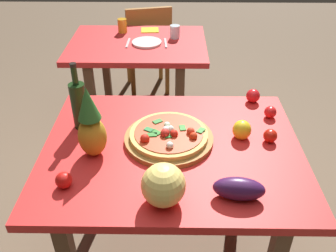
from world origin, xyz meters
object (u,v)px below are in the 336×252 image
Objects in this scene: tomato_beside_pepper at (252,96)px; tomato_at_corner at (63,180)px; background_table at (138,56)px; tomato_by_bottle at (269,112)px; drinking_glass_water at (174,32)px; knife_utensil at (165,43)px; fork_utensil at (127,43)px; eggplant at (238,189)px; bell_pepper at (241,130)px; pizza at (168,134)px; pineapple_left at (90,126)px; tomato_near_board at (269,136)px; wine_bottle at (78,104)px; melon at (162,185)px; display_table at (171,161)px; drinking_glass_juice at (122,26)px; dining_chair at (147,45)px; dinner_plate at (146,42)px; napkin_folded at (149,30)px; pizza_board at (168,139)px.

tomato_beside_pepper is 1.10m from tomato_at_corner.
background_table is 16.55× the size of tomato_by_bottle.
background_table is at bearing -161.46° from drinking_glass_water.
fork_utensil is at bearing 175.66° from knife_utensil.
bell_pepper is at bearing 79.71° from eggplant.
pizza reaches higher than tomato_beside_pepper.
pineapple_left is 4.48× the size of tomato_beside_pepper.
tomato_near_board is (0.13, -0.03, -0.01)m from bell_pepper.
wine_bottle is 1.89× the size of knife_utensil.
melon reaches higher than eggplant.
melon reaches higher than fork_utensil.
drinking_glass_water is (-0.49, 1.12, 0.02)m from tomato_by_bottle.
bell_pepper is at bearing -134.03° from tomato_by_bottle.
display_table is 0.42m from pineapple_left.
fork_utensil is (0.07, -0.24, -0.05)m from drinking_glass_juice.
bell_pepper is (0.59, -1.21, 0.16)m from background_table.
dining_chair is 1.91m from bell_pepper.
tomato_beside_pepper is at bearing -45.92° from fork_utensil.
wine_bottle is (-0.45, 0.16, 0.21)m from display_table.
background_table is at bearing 161.29° from dinner_plate.
drinking_glass_juice is (-0.66, 1.81, 0.01)m from eggplant.
melon is at bearing -92.34° from pizza.
tomato_by_bottle is at bearing -65.28° from knife_utensil.
melon is at bearing -121.92° from tomato_beside_pepper.
display_table is 1.55m from drinking_glass_juice.
eggplant is 3.11× the size of tomato_near_board.
bell_pepper reaches higher than tomato_near_board.
tomato_by_bottle reaches higher than knife_utensil.
dining_chair is at bearing 97.47° from napkin_folded.
bell_pepper is 0.83m from tomato_at_corner.
bell_pepper reaches higher than fork_utensil.
drinking_glass_water is at bearing 98.12° from eggplant.
drinking_glass_water reaches higher than bell_pepper.
pizza_board is 0.59m from tomato_beside_pepper.
dining_chair is 2.53× the size of pineapple_left.
melon is at bearing -85.24° from napkin_folded.
pineapple_left is (-0.33, -0.10, 0.11)m from pizza.
bell_pepper is at bearing 13.03° from display_table.
dining_chair is 4.72× the size of fork_utensil.
wine_bottle reaches higher than tomato_by_bottle.
napkin_folded is (0.15, 0.28, -0.00)m from fork_utensil.
drinking_glass_water is at bearing 69.24° from wine_bottle.
eggplant reaches higher than tomato_near_board.
wine_bottle is 5.27× the size of tomato_near_board.
drinking_glass_juice reaches higher than knife_utensil.
knife_utensil is at bearing 92.52° from display_table.
napkin_folded is at bearing 119.14° from tomato_beside_pepper.
bell_pepper is 0.13m from tomato_near_board.
pizza is at bearing -91.25° from drinking_glass_water.
tomato_by_bottle reaches higher than dinner_plate.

